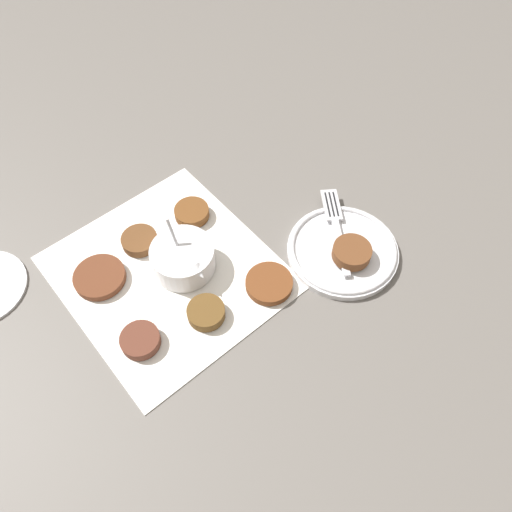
{
  "coord_description": "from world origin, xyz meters",
  "views": [
    {
      "loc": [
        0.45,
        -0.13,
        0.69
      ],
      "look_at": [
        0.09,
        0.15,
        0.02
      ],
      "focal_mm": 35.0,
      "sensor_mm": 36.0,
      "label": 1
    }
  ],
  "objects_px": {
    "serving_plate": "(343,250)",
    "fritter_on_plate": "(352,252)",
    "fork": "(335,221)",
    "sauce_bowl": "(184,259)"
  },
  "relations": [
    {
      "from": "serving_plate",
      "to": "fork",
      "type": "distance_m",
      "value": 0.05
    },
    {
      "from": "fritter_on_plate",
      "to": "serving_plate",
      "type": "bearing_deg",
      "value": 172.63
    },
    {
      "from": "sauce_bowl",
      "to": "fritter_on_plate",
      "type": "relative_size",
      "value": 1.76
    },
    {
      "from": "serving_plate",
      "to": "fork",
      "type": "bearing_deg",
      "value": 151.87
    },
    {
      "from": "serving_plate",
      "to": "sauce_bowl",
      "type": "bearing_deg",
      "value": -122.02
    },
    {
      "from": "fork",
      "to": "serving_plate",
      "type": "bearing_deg",
      "value": -28.13
    },
    {
      "from": "sauce_bowl",
      "to": "fork",
      "type": "height_order",
      "value": "sauce_bowl"
    },
    {
      "from": "sauce_bowl",
      "to": "fritter_on_plate",
      "type": "height_order",
      "value": "sauce_bowl"
    },
    {
      "from": "fork",
      "to": "fritter_on_plate",
      "type": "bearing_deg",
      "value": -22.51
    },
    {
      "from": "serving_plate",
      "to": "fritter_on_plate",
      "type": "xyz_separation_m",
      "value": [
        0.02,
        -0.0,
        0.02
      ]
    }
  ]
}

